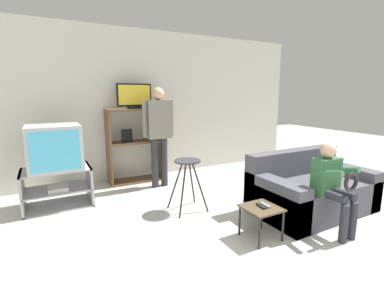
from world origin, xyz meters
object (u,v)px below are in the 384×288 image
television_main (55,147)px  media_shelf (136,145)px  remote_control_white (265,205)px  person_standing_adult (159,128)px  couch (310,190)px  remote_control_black (261,206)px  tv_stand (58,188)px  television_flat (134,97)px  person_seated_child (332,181)px  snack_table (261,212)px  folding_stool (187,170)px

television_main → media_shelf: bearing=24.7°
remote_control_white → person_standing_adult: 2.19m
television_main → couch: size_ratio=0.42×
media_shelf → remote_control_black: bearing=-77.4°
tv_stand → remote_control_black: size_ratio=5.94×
television_flat → person_seated_child: (1.33, -2.74, -0.87)m
media_shelf → person_standing_adult: (0.25, -0.45, 0.33)m
tv_stand → person_standing_adult: 1.69m
person_standing_adult → snack_table: bearing=-81.3°
folding_stool → person_seated_child: size_ratio=0.68×
tv_stand → person_seated_child: bearing=-40.3°
media_shelf → television_main: bearing=-155.3°
couch → remote_control_white: bearing=-165.9°
person_standing_adult → television_flat: bearing=121.0°
tv_stand → television_flat: size_ratio=1.47×
television_main → person_standing_adult: bearing=5.1°
remote_control_white → person_seated_child: size_ratio=0.14×
tv_stand → snack_table: (1.84, -1.95, 0.04)m
remote_control_black → remote_control_white: bearing=3.1°
couch → person_seated_child: person_seated_child is taller
television_flat → remote_control_black: size_ratio=4.03×
television_main → person_seated_child: television_main is taller
television_main → folding_stool: 1.77m
person_standing_adult → media_shelf: bearing=119.1°
tv_stand → television_main: size_ratio=1.31×
remote_control_black → television_flat: bearing=111.2°
television_main → person_seated_child: bearing=-40.1°
tv_stand → couch: size_ratio=0.55×
television_flat → folding_stool: size_ratio=0.86×
media_shelf → folding_stool: 1.53m
person_seated_child → television_flat: bearing=115.8°
tv_stand → media_shelf: size_ratio=0.68×
television_main → television_flat: (1.26, 0.56, 0.64)m
remote_control_white → couch: (1.01, 0.25, -0.09)m
remote_control_black → couch: (1.07, 0.25, -0.09)m
person_seated_child → remote_control_white: bearing=160.5°
couch → person_standing_adult: (-1.38, 1.82, 0.71)m
folding_stool → couch: 1.63m
remote_control_white → couch: 1.04m
media_shelf → television_flat: 0.81m
snack_table → remote_control_black: bearing=109.7°
tv_stand → media_shelf: media_shelf is taller
folding_stool → remote_control_black: size_ratio=4.70×
folding_stool → remote_control_black: bearing=-71.0°
television_flat → person_standing_adult: 0.69m
television_flat → remote_control_black: (0.57, -2.49, -1.10)m
media_shelf → couch: size_ratio=0.82×
media_shelf → person_seated_child: 3.07m
television_flat → remote_control_black: 2.78m
media_shelf → snack_table: size_ratio=3.47×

